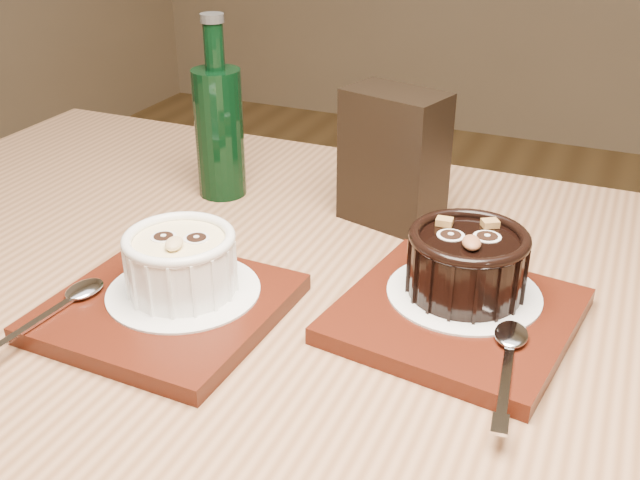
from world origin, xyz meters
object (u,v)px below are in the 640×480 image
(ramekin_dark, at_px, (467,260))
(condiment_stand, at_px, (393,158))
(ramekin_white, at_px, (181,260))
(tray_right, at_px, (456,316))
(green_bottle, at_px, (219,128))
(tray_left, at_px, (167,308))
(table, at_px, (337,419))

(ramekin_dark, relative_size, condiment_stand, 0.71)
(ramekin_white, height_order, tray_right, ramekin_white)
(ramekin_dark, relative_size, green_bottle, 0.50)
(ramekin_white, distance_m, condiment_stand, 0.26)
(tray_left, bearing_deg, ramekin_white, 69.83)
(tray_right, bearing_deg, ramekin_white, -162.49)
(table, distance_m, tray_right, 0.14)
(table, xyz_separation_m, ramekin_white, (-0.13, -0.02, 0.14))
(condiment_stand, bearing_deg, ramekin_dark, -51.24)
(table, distance_m, condiment_stand, 0.27)
(ramekin_white, distance_m, green_bottle, 0.25)
(ramekin_dark, bearing_deg, tray_right, -108.37)
(ramekin_white, bearing_deg, green_bottle, 93.71)
(ramekin_white, bearing_deg, ramekin_dark, 3.99)
(ramekin_white, relative_size, ramekin_dark, 0.94)
(tray_left, bearing_deg, green_bottle, 110.03)
(tray_right, height_order, condiment_stand, condiment_stand)
(tray_right, xyz_separation_m, green_bottle, (-0.31, 0.16, 0.07))
(ramekin_dark, distance_m, green_bottle, 0.34)
(tray_left, bearing_deg, condiment_stand, 66.07)
(tray_right, height_order, ramekin_dark, ramekin_dark)
(condiment_stand, relative_size, green_bottle, 0.70)
(green_bottle, bearing_deg, condiment_stand, 2.67)
(table, xyz_separation_m, condiment_stand, (-0.03, 0.22, 0.16))
(tray_left, relative_size, condiment_stand, 1.29)
(ramekin_dark, bearing_deg, table, -156.73)
(tray_left, xyz_separation_m, tray_right, (0.22, 0.09, 0.00))
(table, relative_size, condiment_stand, 8.62)
(condiment_stand, distance_m, green_bottle, 0.20)
(tray_right, bearing_deg, table, -148.25)
(table, xyz_separation_m, ramekin_dark, (0.08, 0.08, 0.14))
(tray_left, distance_m, condiment_stand, 0.28)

